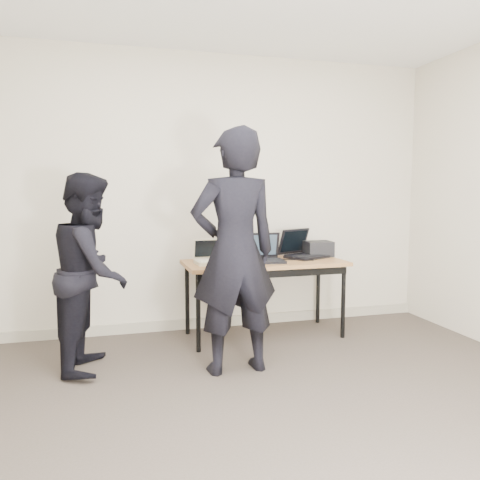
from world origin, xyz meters
name	(u,v)px	position (x,y,z in m)	size (l,w,h in m)	color
room	(301,196)	(0.00, 0.00, 1.35)	(4.60, 4.60, 2.80)	#423A32
desk	(265,267)	(0.40, 1.82, 0.66)	(1.52, 0.69, 0.72)	olive
laptop_beige	(210,259)	(-0.12, 1.82, 0.76)	(0.29, 0.28, 0.22)	beige
laptop_center	(264,255)	(0.39, 1.81, 0.78)	(0.36, 0.35, 0.26)	black
laptop_right	(302,251)	(0.83, 1.97, 0.78)	(0.50, 0.49, 0.28)	black
leather_satchel	(240,246)	(0.22, 2.05, 0.85)	(0.37, 0.19, 0.25)	brown
tissue	(243,229)	(0.25, 2.05, 1.00)	(0.13, 0.10, 0.08)	white
equipment_box	(318,249)	(1.03, 2.01, 0.80)	(0.26, 0.22, 0.15)	black
power_brick	(247,263)	(0.18, 1.65, 0.73)	(0.08, 0.05, 0.03)	black
cables	(282,261)	(0.55, 1.77, 0.72)	(0.96, 0.32, 0.01)	silver
person_typist	(234,252)	(-0.09, 1.06, 0.92)	(0.67, 0.44, 1.84)	black
person_observer	(91,272)	(-1.14, 1.43, 0.76)	(0.74, 0.57, 1.51)	black
baseboard	(214,322)	(0.00, 2.23, 0.05)	(4.50, 0.03, 0.10)	#A29B86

